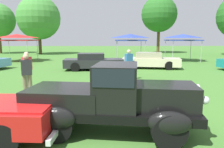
# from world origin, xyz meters

# --- Properties ---
(ground_plane) EXTENTS (120.00, 120.00, 0.00)m
(ground_plane) POSITION_xyz_m (0.00, 0.00, 0.00)
(ground_plane) COLOR #42752D
(feature_pickup_truck) EXTENTS (4.34, 2.25, 1.70)m
(feature_pickup_truck) POSITION_xyz_m (0.74, -0.52, 0.86)
(feature_pickup_truck) COLOR black
(feature_pickup_truck) RESTS_ON ground_plane
(show_car_charcoal) EXTENTS (4.33, 1.87, 1.22)m
(show_car_charcoal) POSITION_xyz_m (-0.44, 10.32, 0.60)
(show_car_charcoal) COLOR #28282D
(show_car_charcoal) RESTS_ON ground_plane
(show_car_cream) EXTENTS (4.60, 2.47, 1.22)m
(show_car_cream) POSITION_xyz_m (3.93, 11.08, 0.60)
(show_car_cream) COLOR beige
(show_car_cream) RESTS_ON ground_plane
(spectator_between_cars) EXTENTS (0.46, 0.37, 1.69)m
(spectator_between_cars) POSITION_xyz_m (-2.62, 3.00, 0.91)
(spectator_between_cars) COLOR #7F7056
(spectator_between_cars) RESTS_ON ground_plane
(spectator_by_row) EXTENTS (0.42, 0.47, 1.69)m
(spectator_by_row) POSITION_xyz_m (-3.11, 4.41, 0.91)
(spectator_by_row) COLOR #9E998E
(spectator_by_row) RESTS_ON ground_plane
(spectator_far_side) EXTENTS (0.46, 0.39, 1.69)m
(spectator_far_side) POSITION_xyz_m (1.79, 6.35, 0.91)
(spectator_far_side) COLOR #7F7056
(spectator_far_side) RESTS_ON ground_plane
(canopy_tent_left_field) EXTENTS (3.33, 3.33, 2.71)m
(canopy_tent_left_field) POSITION_xyz_m (-8.37, 16.48, 2.42)
(canopy_tent_left_field) COLOR #B7B7BC
(canopy_tent_left_field) RESTS_ON ground_plane
(canopy_tent_center_field) EXTENTS (2.82, 2.82, 2.71)m
(canopy_tent_center_field) POSITION_xyz_m (2.80, 15.64, 2.42)
(canopy_tent_center_field) COLOR #B7B7BC
(canopy_tent_center_field) RESTS_ON ground_plane
(canopy_tent_right_field) EXTENTS (3.06, 3.06, 2.71)m
(canopy_tent_right_field) POSITION_xyz_m (8.23, 16.51, 2.42)
(canopy_tent_right_field) COLOR #B7B7BC
(canopy_tent_right_field) RESTS_ON ground_plane
(treeline_mid_left) EXTENTS (6.09, 6.09, 8.17)m
(treeline_mid_left) POSITION_xyz_m (-9.12, 26.44, 5.11)
(treeline_mid_left) COLOR #47331E
(treeline_mid_left) RESTS_ON ground_plane
(treeline_center) EXTENTS (5.41, 5.41, 8.62)m
(treeline_center) POSITION_xyz_m (8.53, 28.61, 5.90)
(treeline_center) COLOR brown
(treeline_center) RESTS_ON ground_plane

